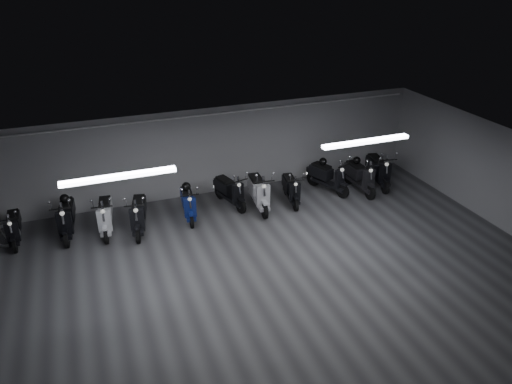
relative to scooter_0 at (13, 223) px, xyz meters
name	(u,v)px	position (x,y,z in m)	size (l,w,h in m)	color
floor	(268,280)	(5.68, -3.90, -0.60)	(14.00, 10.00, 0.01)	#3C3C3F
ceiling	(269,171)	(5.68, -3.90, 2.21)	(14.00, 10.00, 0.01)	gray
back_wall	(209,152)	(5.68, 1.11, 0.81)	(14.00, 0.01, 2.80)	gray
right_wall	(509,182)	(12.68, -3.90, 0.81)	(0.01, 10.00, 2.80)	gray
fluor_strip_left	(119,176)	(2.68, -2.90, 2.15)	(2.40, 0.18, 0.08)	white
fluor_strip_right	(366,141)	(8.68, -2.90, 2.15)	(2.40, 0.18, 0.08)	white
conduit	(208,115)	(5.68, 1.02, 2.03)	(0.05, 0.05, 13.60)	white
scooter_0	(13,223)	(0.00, 0.00, 0.00)	(0.53, 1.59, 1.19)	black
scooter_1	(66,212)	(1.33, -0.10, 0.10)	(0.63, 1.88, 1.40)	black
scooter_2	(105,210)	(2.32, -0.30, 0.08)	(0.60, 1.80, 1.34)	silver
scooter_3	(138,209)	(3.19, -0.57, 0.09)	(0.61, 1.83, 1.36)	black
scooter_4	(188,199)	(4.62, -0.33, 0.04)	(0.56, 1.69, 1.26)	navy
scooter_5	(230,186)	(5.99, 0.00, 0.05)	(0.58, 1.74, 1.30)	black
scooter_6	(259,186)	(6.75, -0.46, 0.13)	(0.65, 1.94, 1.44)	silver
scooter_7	(291,184)	(7.82, -0.46, 0.02)	(0.55, 1.64, 1.22)	black
scooter_8	(328,172)	(9.24, -0.17, 0.09)	(0.61, 1.84, 1.37)	black
scooter_9	(360,172)	(10.20, -0.52, 0.10)	(0.62, 1.87, 1.39)	black
scooter_10	(379,165)	(11.02, -0.32, 0.12)	(0.64, 1.92, 1.43)	black
helmet_0	(323,161)	(9.15, 0.06, 0.38)	(0.25, 0.25, 0.25)	black
helmet_1	(357,160)	(10.20, -0.26, 0.39)	(0.25, 0.25, 0.25)	black
helmet_2	(186,187)	(4.64, -0.10, 0.32)	(0.26, 0.26, 0.26)	black
helmet_3	(64,199)	(1.35, 0.16, 0.40)	(0.25, 0.25, 0.25)	black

